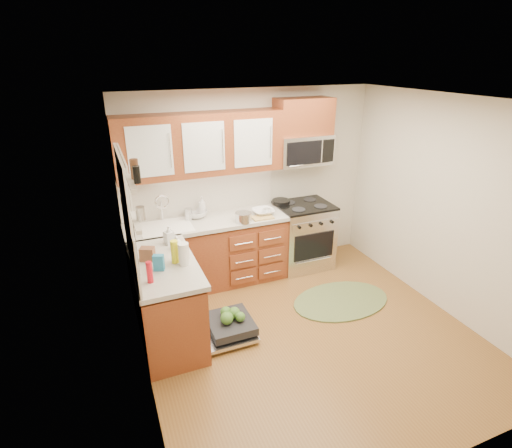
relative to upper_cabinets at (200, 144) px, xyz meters
name	(u,v)px	position (x,y,z in m)	size (l,w,h in m)	color
floor	(308,332)	(0.73, -1.57, -1.88)	(3.50, 3.50, 0.00)	brown
ceiling	(322,101)	(0.73, -1.57, 0.62)	(3.50, 3.50, 0.00)	white
wall_back	(251,183)	(0.73, 0.18, -0.62)	(3.50, 0.04, 2.50)	beige
wall_front	(453,336)	(0.73, -3.33, -0.62)	(3.50, 0.04, 2.50)	beige
wall_left	(134,262)	(-1.02, -1.57, -0.62)	(0.04, 3.50, 2.50)	beige
wall_right	(447,208)	(2.48, -1.57, -0.62)	(0.04, 3.50, 2.50)	beige
base_cabinet_back	(209,255)	(0.00, -0.12, -1.45)	(2.05, 0.60, 0.85)	maroon
base_cabinet_left	(167,303)	(-0.72, -1.05, -1.45)	(0.60, 1.25, 0.85)	maroon
countertop_back	(207,222)	(0.00, -0.14, -0.97)	(2.07, 0.64, 0.05)	#B3AFA4
countertop_left	(164,264)	(-0.71, -1.05, -0.97)	(0.64, 1.27, 0.05)	#B3AFA4
backsplash_back	(200,192)	(0.00, 0.16, -0.67)	(2.05, 0.02, 0.57)	beige
backsplash_left	(130,242)	(-1.01, -1.05, -0.67)	(0.02, 1.25, 0.57)	beige
upper_cabinets	(200,144)	(0.00, 0.00, 0.00)	(2.05, 0.35, 0.75)	maroon
cabinet_over_mw	(303,116)	(1.41, 0.00, 0.26)	(0.76, 0.35, 0.47)	maroon
range	(303,235)	(1.41, -0.15, -1.40)	(0.76, 0.64, 0.95)	silver
microwave	(303,150)	(1.41, -0.02, -0.18)	(0.76, 0.38, 0.40)	silver
sink	(167,236)	(-0.52, -0.16, -1.07)	(0.62, 0.50, 0.26)	white
dishwasher	(227,327)	(-0.13, -1.27, -1.77)	(0.70, 0.60, 0.20)	silver
window	(126,210)	(-1.01, -1.07, -0.32)	(0.03, 1.05, 1.05)	white
window_blind	(124,175)	(-0.98, -1.07, 0.00)	(0.02, 0.96, 0.40)	white
shelf_upper	(131,183)	(-0.99, -1.92, 0.17)	(0.04, 0.40, 0.03)	white
shelf_lower	(136,222)	(-0.99, -1.92, -0.12)	(0.04, 0.40, 0.03)	white
rug	(341,301)	(1.41, -1.19, -1.86)	(1.27, 0.83, 0.02)	#606E3F
skillet	(281,202)	(1.12, 0.03, -0.90)	(0.26, 0.26, 0.05)	black
stock_pot	(243,217)	(0.41, -0.35, -0.89)	(0.21, 0.21, 0.13)	silver
cutting_board	(263,217)	(0.69, -0.33, -0.94)	(0.27, 0.18, 0.02)	tan
canister	(189,214)	(-0.21, -0.03, -0.87)	(0.10, 0.10, 0.16)	silver
paper_towel_roll	(184,254)	(-0.52, -1.18, -0.83)	(0.11, 0.11, 0.23)	white
mustard_bottle	(175,252)	(-0.60, -1.10, -0.83)	(0.08, 0.08, 0.24)	yellow
red_bottle	(150,272)	(-0.90, -1.40, -0.84)	(0.06, 0.06, 0.21)	red
wooden_box	(147,254)	(-0.85, -0.95, -0.88)	(0.14, 0.10, 0.14)	brown
blue_carton	(159,263)	(-0.78, -1.20, -0.87)	(0.10, 0.06, 0.16)	teal
bowl_a	(263,212)	(0.75, -0.21, -0.92)	(0.28, 0.28, 0.07)	#999999
bowl_b	(196,214)	(-0.10, 0.03, -0.91)	(0.28, 0.28, 0.09)	#999999
cup	(267,212)	(0.78, -0.26, -0.90)	(0.12, 0.12, 0.09)	#999999
soap_bottle_a	(202,206)	(-0.01, 0.04, -0.82)	(0.10, 0.10, 0.27)	#999999
soap_bottle_b	(169,235)	(-0.57, -0.63, -0.84)	(0.10, 0.10, 0.21)	#999999
soap_bottle_c	(176,242)	(-0.52, -0.80, -0.87)	(0.12, 0.12, 0.16)	#999999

